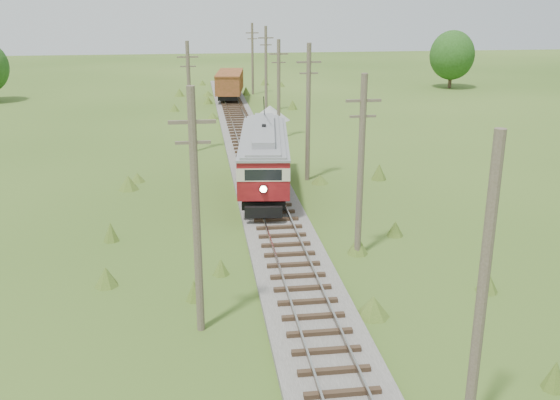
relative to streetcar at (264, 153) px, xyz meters
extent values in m
cube|color=#605B54|center=(0.00, 5.66, -2.49)|extent=(3.60, 96.00, 0.25)
cube|color=#726659|center=(-0.72, 5.66, -2.13)|extent=(0.08, 96.00, 0.17)
cube|color=#726659|center=(0.72, 5.66, -2.13)|extent=(0.08, 96.00, 0.17)
cube|color=#2D2116|center=(0.00, 5.66, -2.28)|extent=(2.40, 96.00, 0.16)
cube|color=black|center=(0.00, 0.00, -1.60)|extent=(3.66, 11.24, 0.45)
cube|color=maroon|center=(0.00, 0.00, -0.60)|extent=(4.19, 12.24, 1.10)
cube|color=beige|center=(0.00, 0.00, 0.29)|extent=(4.23, 12.30, 0.70)
cube|color=black|center=(0.00, 0.00, 0.29)|extent=(4.19, 11.77, 0.55)
cube|color=maroon|center=(0.00, 0.00, 0.79)|extent=(4.19, 12.24, 0.30)
cube|color=gray|center=(0.00, 0.00, 1.12)|extent=(4.26, 12.36, 0.38)
cube|color=gray|center=(0.00, 0.00, 1.46)|extent=(2.31, 9.08, 0.40)
sphere|color=#FFF2BF|center=(-0.72, -6.03, -0.45)|extent=(0.36, 0.36, 0.36)
cylinder|color=black|center=(0.21, 1.79, 2.59)|extent=(0.61, 4.63, 1.93)
cylinder|color=black|center=(-1.28, -4.41, -1.65)|extent=(0.21, 0.81, 0.80)
cylinder|color=black|center=(0.21, -4.59, -1.65)|extent=(0.21, 0.81, 0.80)
cylinder|color=black|center=(-0.21, 4.60, -1.65)|extent=(0.21, 0.81, 0.80)
cylinder|color=black|center=(1.28, 4.42, -1.65)|extent=(0.21, 0.81, 0.80)
cube|color=black|center=(0.00, 36.36, -1.68)|extent=(3.14, 7.81, 0.53)
cube|color=brown|center=(0.00, 36.36, -0.37)|extent=(3.79, 8.72, 2.11)
cube|color=brown|center=(0.00, 36.36, 0.74)|extent=(3.86, 8.89, 0.13)
cylinder|color=black|center=(-1.10, 33.95, -1.63)|extent=(0.23, 0.85, 0.84)
cylinder|color=black|center=(0.46, 33.75, -1.63)|extent=(0.23, 0.85, 0.84)
cylinder|color=black|center=(-0.46, 38.97, -1.63)|extent=(0.23, 0.85, 0.84)
cylinder|color=black|center=(1.11, 38.77, -1.63)|extent=(0.23, 0.85, 0.84)
cone|color=gray|center=(3.37, 25.07, -1.95)|extent=(3.52, 3.52, 1.32)
cone|color=gray|center=(4.25, 23.97, -2.23)|extent=(1.98, 1.98, 0.77)
cylinder|color=brown|center=(3.10, -23.34, 1.79)|extent=(0.30, 0.30, 8.80)
cylinder|color=brown|center=(3.30, -10.34, 1.69)|extent=(0.30, 0.30, 8.60)
cube|color=brown|center=(3.30, -10.34, 4.79)|extent=(1.60, 0.12, 0.12)
cube|color=brown|center=(3.30, -10.34, 4.09)|extent=(1.20, 0.10, 0.10)
cylinder|color=brown|center=(3.20, 2.66, 1.89)|extent=(0.30, 0.30, 9.00)
cube|color=brown|center=(3.20, 2.66, 5.19)|extent=(1.60, 0.12, 0.12)
cube|color=brown|center=(3.20, 2.66, 4.49)|extent=(1.20, 0.10, 0.10)
cylinder|color=brown|center=(3.00, 15.66, 1.59)|extent=(0.30, 0.30, 8.40)
cube|color=brown|center=(3.00, 15.66, 4.59)|extent=(1.60, 0.12, 0.12)
cube|color=brown|center=(3.00, 15.66, 3.89)|extent=(1.20, 0.10, 0.10)
cylinder|color=brown|center=(3.40, 28.66, 1.84)|extent=(0.30, 0.30, 8.90)
cube|color=brown|center=(3.40, 28.66, 5.09)|extent=(1.60, 0.12, 0.12)
cube|color=brown|center=(3.40, 28.66, 4.39)|extent=(1.20, 0.10, 0.10)
cylinder|color=brown|center=(3.20, 41.66, 1.74)|extent=(0.30, 0.30, 8.70)
cube|color=brown|center=(3.20, 41.66, 4.89)|extent=(1.60, 0.12, 0.12)
cube|color=brown|center=(3.20, 41.66, 4.19)|extent=(1.20, 0.10, 0.10)
cylinder|color=brown|center=(-4.20, -16.34, 1.89)|extent=(0.30, 0.30, 9.00)
cube|color=brown|center=(-4.20, -16.34, 5.19)|extent=(1.60, 0.12, 0.12)
cube|color=brown|center=(-4.20, -16.34, 4.49)|extent=(1.20, 0.10, 0.10)
cylinder|color=brown|center=(-4.50, 11.66, 1.69)|extent=(0.30, 0.30, 8.60)
cube|color=brown|center=(-4.50, 11.66, 4.79)|extent=(1.60, 0.12, 0.12)
cube|color=brown|center=(-4.50, 11.66, 4.09)|extent=(1.20, 0.10, 0.10)
cylinder|color=#38281C|center=(30.00, 43.66, -1.35)|extent=(0.50, 0.50, 2.52)
ellipsoid|color=#204514|center=(30.00, 43.66, 1.73)|extent=(5.88, 5.88, 6.47)
camera|label=1|loc=(-4.06, -37.08, 9.17)|focal=40.00mm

